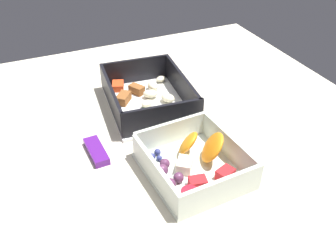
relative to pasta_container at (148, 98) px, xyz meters
The scene contains 4 objects.
table_surface 9.51cm from the pasta_container, behind, with size 80.00×80.00×2.00cm, color beige.
pasta_container is the anchor object (origin of this frame).
fruit_bowl 20.11cm from the pasta_container, behind, with size 16.28×14.52×5.75cm.
candy_bar 16.43cm from the pasta_container, 127.82° to the left, with size 7.00×2.40×1.20cm, color #51197A.
Camera 1 is at (-49.15, 20.87, 41.74)cm, focal length 40.58 mm.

